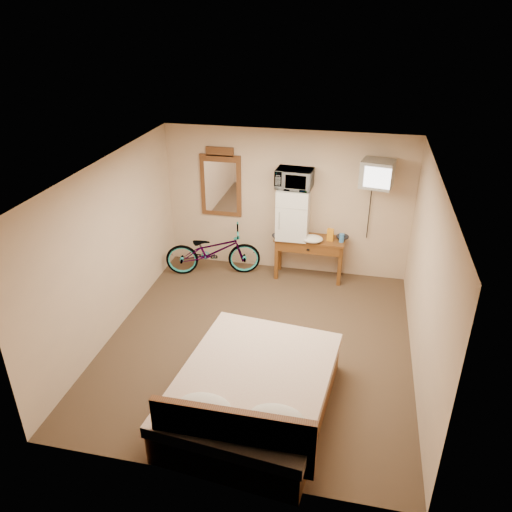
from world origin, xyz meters
name	(u,v)px	position (x,y,z in m)	size (l,w,h in m)	color
room	(259,264)	(0.00, 0.00, 1.25)	(4.60, 4.64, 2.50)	#453322
desk	(309,246)	(0.46, 2.01, 0.61)	(1.18, 0.47, 0.75)	brown
mini_fridge	(293,213)	(0.16, 2.04, 1.18)	(0.53, 0.52, 0.86)	silver
microwave	(294,179)	(0.16, 2.04, 1.77)	(0.58, 0.39, 0.32)	silver
snack_bag	(330,235)	(0.80, 2.01, 0.86)	(0.11, 0.06, 0.21)	orange
blue_cup	(342,238)	(0.99, 1.99, 0.82)	(0.08, 0.08, 0.14)	#3877C0
cloth_cream	(312,239)	(0.51, 1.89, 0.81)	(0.37, 0.28, 0.11)	beige
cloth_dark_a	(279,236)	(-0.05, 1.92, 0.80)	(0.25, 0.19, 0.09)	black
cloth_dark_b	(343,237)	(1.00, 2.10, 0.80)	(0.22, 0.18, 0.10)	black
crt_television	(377,174)	(1.44, 2.02, 1.94)	(0.55, 0.62, 0.42)	black
wall_mirror	(221,183)	(-1.15, 2.27, 1.52)	(0.71, 0.04, 1.21)	brown
bicycle	(213,251)	(-1.20, 1.83, 0.43)	(0.58, 1.65, 0.87)	black
bed	(252,395)	(0.22, -1.37, 0.29)	(1.88, 2.36, 0.90)	brown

